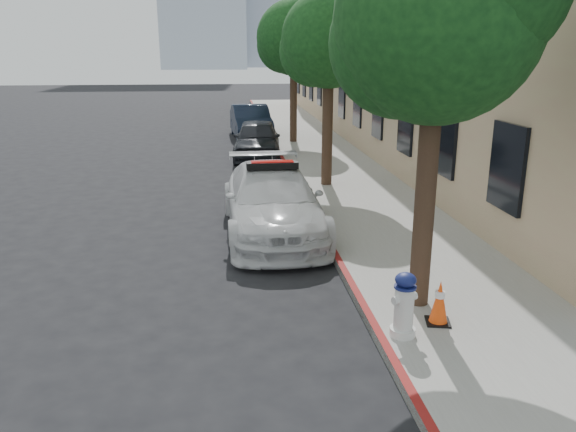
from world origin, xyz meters
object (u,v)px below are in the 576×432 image
at_px(fire_hydrant, 404,305).
at_px(traffic_cone, 439,302).
at_px(police_car, 273,201).
at_px(parked_car_far, 251,122).
at_px(parked_car_mid, 257,139).

height_order(fire_hydrant, traffic_cone, fire_hydrant).
bearing_deg(fire_hydrant, police_car, 81.80).
xyz_separation_m(parked_car_far, traffic_cone, (1.76, -18.80, -0.28)).
xyz_separation_m(parked_car_mid, traffic_cone, (1.76, -13.76, -0.24)).
height_order(police_car, traffic_cone, police_car).
bearing_deg(parked_car_mid, police_car, -86.62).
bearing_deg(parked_car_mid, parked_car_far, 94.53).
distance_m(parked_car_far, fire_hydrant, 19.13).
distance_m(parked_car_mid, parked_car_far, 5.04).
distance_m(police_car, fire_hydrant, 5.26).
height_order(parked_car_far, fire_hydrant, parked_car_far).
distance_m(parked_car_mid, traffic_cone, 13.88).
bearing_deg(police_car, parked_car_mid, 87.81).
relative_size(police_car, traffic_cone, 7.88).
height_order(parked_car_mid, traffic_cone, parked_car_mid).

